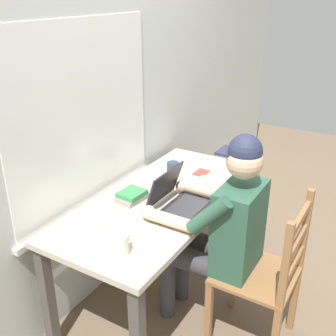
{
  "coord_description": "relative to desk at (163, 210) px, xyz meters",
  "views": [
    {
      "loc": [
        -1.9,
        -1.17,
        1.91
      ],
      "look_at": [
        -0.02,
        -0.05,
        0.94
      ],
      "focal_mm": 43.61,
      "sensor_mm": 36.0,
      "label": 1
    }
  ],
  "objects": [
    {
      "name": "ground_plane",
      "position": [
        0.0,
        0.0,
        -0.63
      ],
      "size": [
        8.0,
        8.0,
        0.0
      ],
      "primitive_type": "plane",
      "color": "brown"
    },
    {
      "name": "back_wall",
      "position": [
        -0.0,
        0.43,
        0.66
      ],
      "size": [
        6.0,
        0.08,
        2.6
      ],
      "color": "beige",
      "rests_on": "ground"
    },
    {
      "name": "desk",
      "position": [
        0.0,
        0.0,
        0.0
      ],
      "size": [
        1.55,
        0.7,
        0.72
      ],
      "color": "#BCB29E",
      "rests_on": "ground"
    },
    {
      "name": "seated_person",
      "position": [
        -0.08,
        -0.43,
        0.06
      ],
      "size": [
        0.5,
        0.6,
        1.25
      ],
      "color": "#2D5642",
      "rests_on": "ground"
    },
    {
      "name": "wooden_chair",
      "position": [
        -0.08,
        -0.71,
        -0.16
      ],
      "size": [
        0.42,
        0.42,
        0.95
      ],
      "color": "olive",
      "rests_on": "ground"
    },
    {
      "name": "laptop",
      "position": [
        -0.06,
        -0.14,
        0.14
      ],
      "size": [
        0.33,
        0.3,
        0.23
      ],
      "color": "#232328",
      "rests_on": "desk"
    },
    {
      "name": "computer_mouse",
      "position": [
        0.18,
        -0.17,
        0.11
      ],
      "size": [
        0.06,
        0.1,
        0.03
      ],
      "primitive_type": "ellipsoid",
      "color": "#232328",
      "rests_on": "desk"
    },
    {
      "name": "coffee_mug_white",
      "position": [
        -0.6,
        -0.13,
        0.14
      ],
      "size": [
        0.12,
        0.08,
        0.1
      ],
      "color": "silver",
      "rests_on": "desk"
    },
    {
      "name": "coffee_mug_dark",
      "position": [
        0.33,
        0.12,
        0.14
      ],
      "size": [
        0.12,
        0.09,
        0.09
      ],
      "color": "#2D384C",
      "rests_on": "desk"
    },
    {
      "name": "book_stack_main",
      "position": [
        -0.13,
        0.14,
        0.12
      ],
      "size": [
        0.19,
        0.15,
        0.06
      ],
      "color": "gray",
      "rests_on": "desk"
    },
    {
      "name": "paper_pile_near_laptop",
      "position": [
        0.31,
        -0.18,
        0.1
      ],
      "size": [
        0.27,
        0.23,
        0.01
      ],
      "primitive_type": "cube",
      "rotation": [
        0.0,
        0.0,
        0.26
      ],
      "color": "white",
      "rests_on": "desk"
    },
    {
      "name": "paper_pile_back_corner",
      "position": [
        -0.38,
        0.18,
        0.1
      ],
      "size": [
        0.25,
        0.17,
        0.01
      ],
      "primitive_type": "cube",
      "rotation": [
        0.0,
        0.0,
        -0.12
      ],
      "color": "silver",
      "rests_on": "desk"
    },
    {
      "name": "landscape_photo_print",
      "position": [
        0.45,
        -0.04,
        0.09
      ],
      "size": [
        0.13,
        0.09,
        0.0
      ],
      "primitive_type": "cube",
      "rotation": [
        0.0,
        0.0,
        -0.01
      ],
      "color": "#C63D33",
      "rests_on": "desk"
    }
  ]
}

